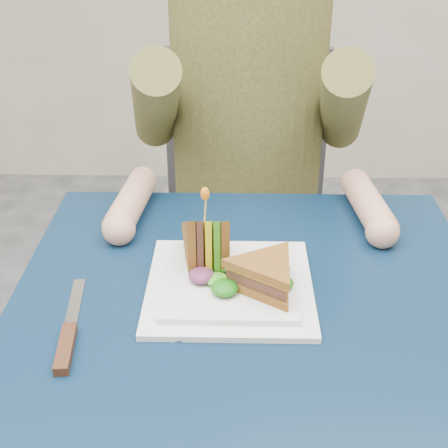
{
  "coord_description": "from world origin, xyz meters",
  "views": [
    {
      "loc": [
        -0.03,
        -0.77,
        1.31
      ],
      "look_at": [
        -0.04,
        0.09,
        0.82
      ],
      "focal_mm": 50.0,
      "sensor_mm": 36.0,
      "label": 1
    }
  ],
  "objects_px": {
    "chair": "(245,208)",
    "sandwich_flat": "(266,275)",
    "table": "(250,344)",
    "diner": "(249,80)",
    "sandwich_upright": "(206,245)",
    "fork": "(169,305)",
    "knife": "(67,339)",
    "plate": "(230,284)"
  },
  "relations": [
    {
      "from": "chair",
      "to": "knife",
      "type": "xyz_separation_m",
      "value": [
        -0.26,
        -0.76,
        0.2
      ]
    },
    {
      "from": "diner",
      "to": "plate",
      "type": "bearing_deg",
      "value": -93.77
    },
    {
      "from": "sandwich_upright",
      "to": "knife",
      "type": "bearing_deg",
      "value": -136.18
    },
    {
      "from": "diner",
      "to": "sandwich_flat",
      "type": "relative_size",
      "value": 3.96
    },
    {
      "from": "sandwich_flat",
      "to": "knife",
      "type": "height_order",
      "value": "sandwich_flat"
    },
    {
      "from": "table",
      "to": "fork",
      "type": "height_order",
      "value": "fork"
    },
    {
      "from": "chair",
      "to": "sandwich_upright",
      "type": "height_order",
      "value": "chair"
    },
    {
      "from": "chair",
      "to": "diner",
      "type": "relative_size",
      "value": 1.25
    },
    {
      "from": "diner",
      "to": "knife",
      "type": "distance_m",
      "value": 0.72
    },
    {
      "from": "table",
      "to": "sandwich_flat",
      "type": "xyz_separation_m",
      "value": [
        0.02,
        0.01,
        0.12
      ]
    },
    {
      "from": "table",
      "to": "sandwich_flat",
      "type": "bearing_deg",
      "value": 33.16
    },
    {
      "from": "sandwich_upright",
      "to": "diner",
      "type": "bearing_deg",
      "value": 81.18
    },
    {
      "from": "sandwich_upright",
      "to": "chair",
      "type": "bearing_deg",
      "value": 82.86
    },
    {
      "from": "diner",
      "to": "plate",
      "type": "xyz_separation_m",
      "value": [
        -0.03,
        -0.52,
        -0.18
      ]
    },
    {
      "from": "chair",
      "to": "knife",
      "type": "distance_m",
      "value": 0.83
    },
    {
      "from": "table",
      "to": "chair",
      "type": "xyz_separation_m",
      "value": [
        0.0,
        0.67,
        -0.11
      ]
    },
    {
      "from": "fork",
      "to": "knife",
      "type": "height_order",
      "value": "knife"
    },
    {
      "from": "plate",
      "to": "sandwich_upright",
      "type": "relative_size",
      "value": 1.75
    },
    {
      "from": "knife",
      "to": "diner",
      "type": "bearing_deg",
      "value": 68.23
    },
    {
      "from": "diner",
      "to": "sandwich_upright",
      "type": "distance_m",
      "value": 0.49
    },
    {
      "from": "chair",
      "to": "plate",
      "type": "bearing_deg",
      "value": -93.1
    },
    {
      "from": "table",
      "to": "diner",
      "type": "distance_m",
      "value": 0.61
    },
    {
      "from": "chair",
      "to": "diner",
      "type": "bearing_deg",
      "value": -90.0
    },
    {
      "from": "plate",
      "to": "sandwich_flat",
      "type": "distance_m",
      "value": 0.07
    },
    {
      "from": "diner",
      "to": "fork",
      "type": "relative_size",
      "value": 4.22
    },
    {
      "from": "table",
      "to": "sandwich_flat",
      "type": "relative_size",
      "value": 3.98
    },
    {
      "from": "sandwich_upright",
      "to": "knife",
      "type": "distance_m",
      "value": 0.26
    },
    {
      "from": "fork",
      "to": "knife",
      "type": "distance_m",
      "value": 0.16
    },
    {
      "from": "sandwich_flat",
      "to": "fork",
      "type": "height_order",
      "value": "sandwich_flat"
    },
    {
      "from": "sandwich_flat",
      "to": "table",
      "type": "bearing_deg",
      "value": -146.84
    },
    {
      "from": "table",
      "to": "diner",
      "type": "height_order",
      "value": "diner"
    },
    {
      "from": "table",
      "to": "diner",
      "type": "relative_size",
      "value": 1.01
    },
    {
      "from": "diner",
      "to": "knife",
      "type": "height_order",
      "value": "diner"
    },
    {
      "from": "chair",
      "to": "knife",
      "type": "height_order",
      "value": "chair"
    },
    {
      "from": "chair",
      "to": "sandwich_flat",
      "type": "xyz_separation_m",
      "value": [
        0.02,
        -0.65,
        0.23
      ]
    },
    {
      "from": "plate",
      "to": "diner",
      "type": "bearing_deg",
      "value": 86.23
    },
    {
      "from": "diner",
      "to": "fork",
      "type": "height_order",
      "value": "diner"
    },
    {
      "from": "sandwich_flat",
      "to": "fork",
      "type": "bearing_deg",
      "value": -171.01
    },
    {
      "from": "sandwich_flat",
      "to": "knife",
      "type": "relative_size",
      "value": 0.85
    },
    {
      "from": "fork",
      "to": "knife",
      "type": "xyz_separation_m",
      "value": [
        -0.13,
        -0.09,
        0.0
      ]
    },
    {
      "from": "table",
      "to": "sandwich_upright",
      "type": "height_order",
      "value": "sandwich_upright"
    },
    {
      "from": "table",
      "to": "sandwich_upright",
      "type": "xyz_separation_m",
      "value": [
        -0.07,
        0.08,
        0.13
      ]
    }
  ]
}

